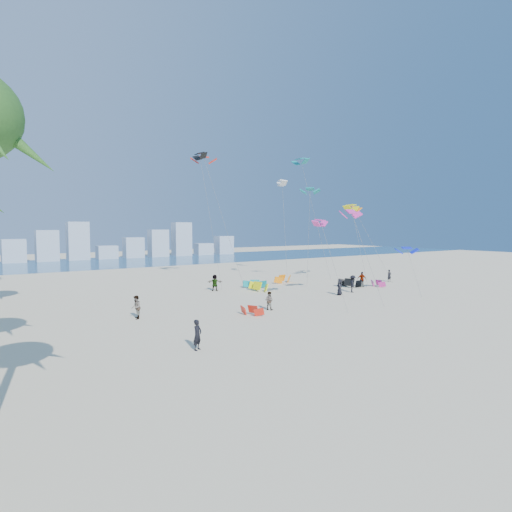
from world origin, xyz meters
TOP-DOWN VIEW (x-y plane):
  - ground at (0.00, 0.00)m, footprint 220.00×220.00m
  - ocean at (0.00, 72.00)m, footprint 220.00×220.00m
  - kitesurfer_near at (-9.22, 4.57)m, footprint 0.80×0.71m
  - kitesurfer_mid at (1.71, 12.14)m, footprint 0.92×0.99m
  - kitesurfers_far at (8.60, 18.13)m, footprint 36.69×11.53m
  - grounded_kites at (11.72, 20.63)m, footprint 23.61×16.88m
  - flying_kites at (14.17, 23.91)m, footprint 22.37×26.21m
  - distant_skyline at (-1.19, 82.00)m, footprint 85.00×3.00m

SIDE VIEW (x-z plane):
  - ground at x=0.00m, z-range 0.00..0.00m
  - ocean at x=0.00m, z-range 0.01..0.01m
  - grounded_kites at x=11.72m, z-range -0.04..0.96m
  - kitesurfer_mid at x=1.71m, z-range 0.00..1.63m
  - kitesurfer_near at x=-9.22m, z-range 0.00..1.83m
  - kitesurfers_far at x=8.60m, z-range -0.03..1.89m
  - distant_skyline at x=-1.19m, z-range -1.11..7.29m
  - flying_kites at x=14.17m, z-range 3.93..21.32m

